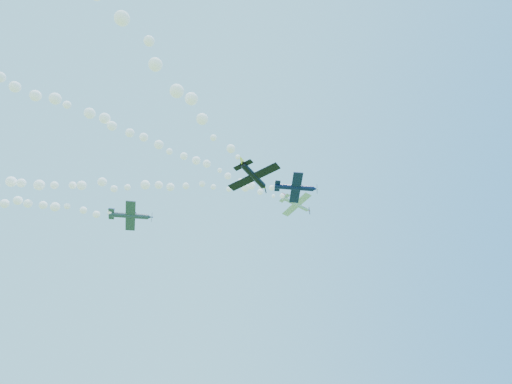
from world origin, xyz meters
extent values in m
cylinder|color=silver|center=(11.29, 1.30, 50.10)|extent=(5.62, 3.64, 1.24)
cone|color=silver|center=(14.24, 2.54, 49.88)|extent=(1.04, 1.05, 0.84)
cone|color=#B01914|center=(14.65, 2.71, 49.85)|extent=(0.41, 0.39, 0.30)
cube|color=black|center=(14.54, 2.67, 49.86)|extent=(0.14, 0.39, 1.88)
cube|color=silver|center=(11.51, 1.38, 49.97)|extent=(4.24, 7.27, 1.06)
cube|color=silver|center=(8.84, 0.27, 50.34)|extent=(1.78, 2.68, 0.42)
cube|color=#B01914|center=(8.77, 0.31, 50.88)|extent=(0.92, 0.60, 1.25)
sphere|color=black|center=(12.07, 1.67, 50.42)|extent=(0.95, 1.02, 0.83)
cylinder|color=#0D143C|center=(8.01, -8.30, 46.28)|extent=(6.53, 1.91, 1.34)
cone|color=#0D143C|center=(11.42, -8.95, 46.04)|extent=(0.93, 0.97, 0.91)
cone|color=white|center=(11.89, -9.04, 46.01)|extent=(0.38, 0.35, 0.32)
cube|color=black|center=(11.77, -9.02, 46.01)|extent=(0.23, 0.19, 2.04)
cube|color=#0D143C|center=(8.27, -8.35, 46.13)|extent=(3.06, 8.08, 0.50)
cube|color=#0D143C|center=(5.19, -7.76, 46.53)|extent=(1.41, 2.90, 0.23)
cube|color=white|center=(5.15, -7.73, 47.12)|extent=(1.11, 0.31, 1.35)
sphere|color=black|center=(8.93, -8.46, 46.62)|extent=(0.95, 0.91, 0.84)
cylinder|color=#353F4D|center=(-18.73, 0.50, 42.46)|extent=(6.45, 1.61, 1.31)
cone|color=#353F4D|center=(-15.31, 0.55, 42.69)|extent=(0.89, 0.93, 0.90)
cone|color=navy|center=(-14.83, 0.56, 42.72)|extent=(0.37, 0.33, 0.32)
cube|color=black|center=(-14.96, 0.56, 42.71)|extent=(0.19, 0.34, 2.01)
cube|color=#353F4D|center=(-18.46, 0.49, 42.35)|extent=(1.67, 7.83, 1.02)
cube|color=#353F4D|center=(-21.59, 0.45, 42.32)|extent=(0.93, 2.76, 0.41)
cube|color=navy|center=(-21.71, 0.51, 42.89)|extent=(1.09, 0.23, 1.34)
sphere|color=black|center=(-17.87, 0.55, 42.92)|extent=(0.82, 0.84, 0.88)
cylinder|color=black|center=(-2.78, -25.50, 33.19)|extent=(3.28, 4.81, 1.23)
cone|color=black|center=(-1.00, -23.39, 33.47)|extent=(0.94, 0.92, 0.75)
cone|color=#C5CC18|center=(-0.75, -23.09, 33.51)|extent=(0.35, 0.36, 0.27)
cube|color=black|center=(-0.82, -23.17, 33.50)|extent=(0.42, 0.15, 1.62)
cube|color=black|center=(-2.62, -25.34, 33.11)|extent=(5.57, 5.07, 1.24)
cube|color=black|center=(-4.26, -27.26, 33.00)|extent=(2.14, 1.99, 0.49)
cube|color=#C5CC18|center=(-4.39, -27.30, 33.46)|extent=(0.77, 0.70, 1.10)
sphere|color=black|center=(-2.37, -24.94, 33.58)|extent=(0.97, 0.88, 0.76)
camera|label=1|loc=(-10.60, -62.66, 2.00)|focal=30.00mm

